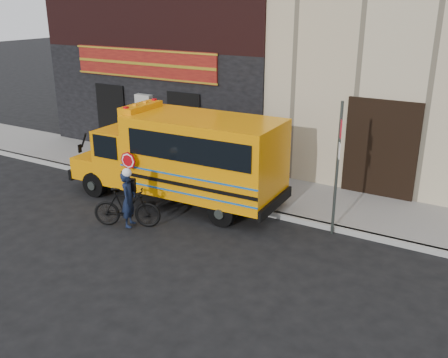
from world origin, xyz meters
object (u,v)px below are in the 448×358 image
Objects in this scene: school_bus at (185,156)px; sign_pole at (337,164)px; bicycle at (127,207)px; cyclist at (129,201)px.

sign_pole is (4.62, 0.17, 0.45)m from school_bus.
school_bus is at bearing -35.18° from bicycle.
bicycle is (-0.42, -2.25, -0.95)m from school_bus.
cyclist reaches higher than bicycle.
school_bus reaches higher than cyclist.
sign_pole is 1.92× the size of bicycle.
cyclist is at bearing -153.83° from sign_pole.
school_bus is at bearing -28.68° from cyclist.
school_bus is 4.64m from sign_pole.
cyclist is (0.09, -0.00, 0.21)m from bicycle.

